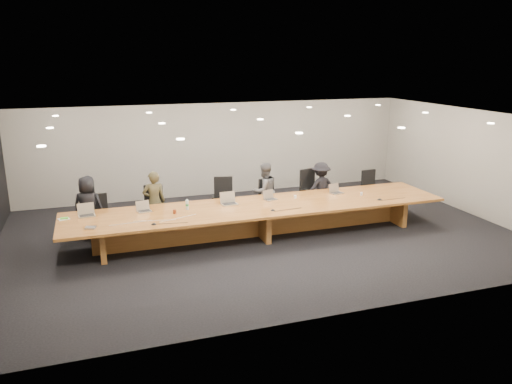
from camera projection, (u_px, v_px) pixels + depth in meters
ground at (260, 235)px, 11.92m from camera, size 12.00×12.00×0.00m
back_wall at (217, 149)px, 15.21m from camera, size 12.00×0.02×2.80m
conference_table at (260, 215)px, 11.78m from camera, size 9.00×1.80×0.75m
chair_far_left at (100, 216)px, 11.75m from camera, size 0.55×0.55×1.02m
chair_left at (152, 208)px, 12.18m from camera, size 0.71×0.71×1.10m
chair_mid_left at (224, 199)px, 12.84m from camera, size 0.71×0.71×1.15m
chair_mid_right at (270, 199)px, 13.09m from camera, size 0.61×0.61×1.05m
chair_right at (313, 191)px, 13.54m from camera, size 0.77×0.77×1.21m
chair_far_right at (372, 189)px, 14.06m from camera, size 0.58×0.58×1.06m
person_a at (88, 207)px, 11.69m from camera, size 0.84×0.69×1.47m
person_b at (154, 202)px, 12.04m from camera, size 0.55×0.37×1.50m
person_c at (264, 191)px, 12.99m from camera, size 0.86×0.75×1.50m
person_d at (321, 188)px, 13.49m from camera, size 0.97×0.63×1.41m
laptop_a at (86, 210)px, 10.89m from camera, size 0.38×0.29×0.28m
laptop_b at (144, 207)px, 11.22m from camera, size 0.34×0.28×0.24m
laptop_c at (229, 198)px, 11.76m from camera, size 0.39×0.29×0.29m
laptop_d at (271, 195)px, 12.16m from camera, size 0.35×0.29×0.23m
laptop_e at (337, 189)px, 12.72m from camera, size 0.36×0.30×0.25m
water_bottle at (187, 205)px, 11.38m from camera, size 0.08×0.08×0.22m
amber_mug at (175, 212)px, 11.10m from camera, size 0.09×0.09×0.09m
paper_cup_near at (295, 197)px, 12.29m from camera, size 0.08×0.08×0.08m
paper_cup_far at (361, 194)px, 12.57m from camera, size 0.08×0.08×0.08m
notepad at (64, 219)px, 10.73m from camera, size 0.27×0.24×0.01m
lime_gadget at (64, 218)px, 10.71m from camera, size 0.16×0.10×0.02m
av_box at (90, 228)px, 10.15m from camera, size 0.24×0.21×0.03m
mic_left at (154, 224)px, 10.39m from camera, size 0.13×0.13×0.03m
mic_center at (273, 210)px, 11.33m from camera, size 0.14×0.14×0.03m
mic_right at (380, 199)px, 12.17m from camera, size 0.17×0.17×0.03m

